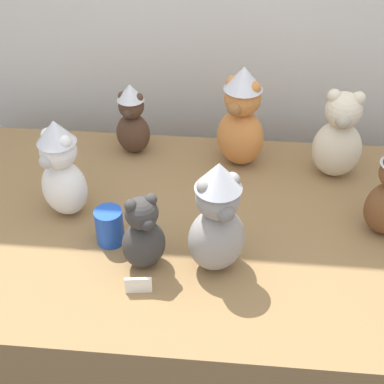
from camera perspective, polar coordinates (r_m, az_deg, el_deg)
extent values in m
cube|color=olive|center=(1.95, 0.00, -11.17)|extent=(1.82, 0.96, 0.72)
ellipsoid|color=#4C3323|center=(1.97, -5.96, 5.92)|extent=(0.13, 0.12, 0.15)
sphere|color=#4C3323|center=(1.92, -6.17, 8.64)|extent=(0.09, 0.09, 0.09)
sphere|color=#4C3323|center=(1.91, -7.01, 9.60)|extent=(0.03, 0.03, 0.03)
sphere|color=#4C3323|center=(1.89, -5.45, 9.45)|extent=(0.03, 0.03, 0.03)
sphere|color=#412E23|center=(1.89, -6.50, 7.89)|extent=(0.04, 0.04, 0.04)
cone|color=silver|center=(1.89, -6.27, 10.01)|extent=(0.09, 0.09, 0.06)
ellipsoid|color=white|center=(1.72, -12.74, 0.44)|extent=(0.19, 0.18, 0.18)
sphere|color=white|center=(1.65, -13.37, 4.07)|extent=(0.11, 0.11, 0.11)
sphere|color=white|center=(1.65, -14.37, 5.64)|extent=(0.04, 0.04, 0.04)
sphere|color=white|center=(1.60, -12.76, 4.94)|extent=(0.04, 0.04, 0.04)
sphere|color=#B4B3AF|center=(1.63, -14.46, 3.04)|extent=(0.04, 0.04, 0.04)
cone|color=silver|center=(1.61, -13.69, 5.96)|extent=(0.11, 0.11, 0.07)
ellipsoid|color=gray|center=(1.50, 2.49, -4.79)|extent=(0.20, 0.19, 0.19)
sphere|color=gray|center=(1.41, 2.64, -0.58)|extent=(0.11, 0.11, 0.11)
sphere|color=gray|center=(1.37, 1.33, 0.54)|extent=(0.04, 0.04, 0.04)
sphere|color=gray|center=(1.39, 4.04, 1.17)|extent=(0.04, 0.04, 0.04)
sphere|color=slate|center=(1.38, 3.42, -2.10)|extent=(0.05, 0.05, 0.05)
cone|color=silver|center=(1.37, 2.72, 1.66)|extent=(0.12, 0.12, 0.07)
ellipsoid|color=beige|center=(1.90, 14.40, 4.24)|extent=(0.17, 0.15, 0.19)
sphere|color=beige|center=(1.82, 15.10, 7.99)|extent=(0.12, 0.12, 0.12)
sphere|color=beige|center=(1.80, 14.18, 9.40)|extent=(0.04, 0.04, 0.04)
sphere|color=beige|center=(1.80, 16.48, 9.06)|extent=(0.04, 0.04, 0.04)
sphere|color=#ABA08A|center=(1.78, 15.03, 6.92)|extent=(0.05, 0.05, 0.05)
ellipsoid|color=#D17F3D|center=(1.90, 4.89, 5.55)|extent=(0.20, 0.19, 0.20)
sphere|color=#D17F3D|center=(1.82, 5.13, 9.42)|extent=(0.12, 0.12, 0.12)
sphere|color=#D17F3D|center=(1.82, 4.17, 11.00)|extent=(0.04, 0.04, 0.04)
sphere|color=#D17F3D|center=(1.79, 6.28, 10.41)|extent=(0.04, 0.04, 0.04)
sphere|color=#A06536|center=(1.79, 4.37, 8.47)|extent=(0.05, 0.05, 0.05)
cone|color=silver|center=(1.79, 5.26, 11.41)|extent=(0.12, 0.12, 0.08)
ellipsoid|color=#383533|center=(1.52, -4.89, -5.26)|extent=(0.15, 0.15, 0.15)
sphere|color=#383533|center=(1.45, -5.12, -2.13)|extent=(0.09, 0.09, 0.09)
sphere|color=#383533|center=(1.42, -6.22, -1.38)|extent=(0.03, 0.03, 0.03)
sphere|color=#383533|center=(1.44, -4.18, -0.78)|extent=(0.03, 0.03, 0.03)
sphere|color=#32302E|center=(1.43, -4.55, -3.25)|extent=(0.04, 0.04, 0.04)
cylinder|color=blue|center=(1.62, -8.34, -3.45)|extent=(0.08, 0.08, 0.11)
cube|color=white|center=(1.49, -5.44, -9.36)|extent=(0.07, 0.02, 0.05)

